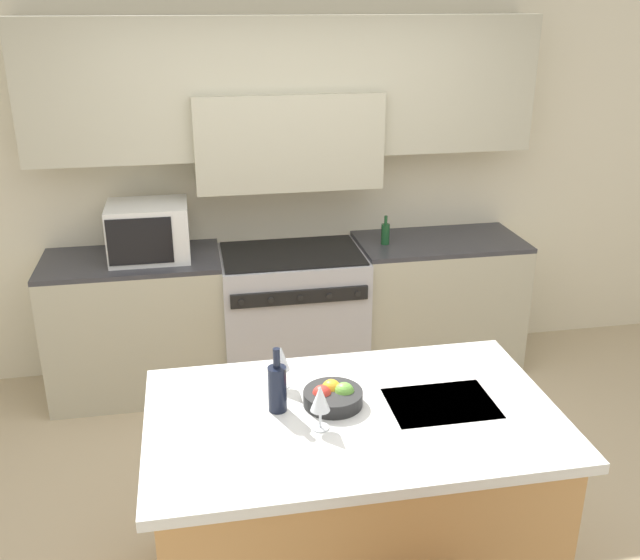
# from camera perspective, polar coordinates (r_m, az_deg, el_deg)

# --- Properties ---
(ground_plane) EXTENTS (10.00, 10.00, 0.00)m
(ground_plane) POSITION_cam_1_polar(r_m,az_deg,el_deg) (3.79, 1.77, -19.53)
(ground_plane) COLOR tan
(back_cabinetry) EXTENTS (10.00, 0.46, 2.70)m
(back_cabinetry) POSITION_cam_1_polar(r_m,az_deg,el_deg) (4.80, -2.90, 10.71)
(back_cabinetry) COLOR beige
(back_cabinetry) RESTS_ON ground_plane
(back_counter) EXTENTS (3.21, 0.62, 0.94)m
(back_counter) POSITION_cam_1_polar(r_m,az_deg,el_deg) (4.91, -2.25, -2.71)
(back_counter) COLOR #B2AD93
(back_counter) RESTS_ON ground_plane
(range_stove) EXTENTS (0.95, 0.70, 0.93)m
(range_stove) POSITION_cam_1_polar(r_m,az_deg,el_deg) (4.89, -2.21, -2.91)
(range_stove) COLOR #B7B7BC
(range_stove) RESTS_ON ground_plane
(microwave) EXTENTS (0.50, 0.41, 0.36)m
(microwave) POSITION_cam_1_polar(r_m,az_deg,el_deg) (4.64, -13.55, 3.83)
(microwave) COLOR silver
(microwave) RESTS_ON back_counter
(kitchen_island) EXTENTS (1.68, 1.02, 0.92)m
(kitchen_island) POSITION_cam_1_polar(r_m,az_deg,el_deg) (3.22, 2.52, -17.41)
(kitchen_island) COLOR #B7844C
(kitchen_island) RESTS_ON ground_plane
(wine_bottle) EXTENTS (0.08, 0.08, 0.28)m
(wine_bottle) POSITION_cam_1_polar(r_m,az_deg,el_deg) (2.92, -3.44, -8.55)
(wine_bottle) COLOR black
(wine_bottle) RESTS_ON kitchen_island
(wine_glass_near) EXTENTS (0.08, 0.08, 0.19)m
(wine_glass_near) POSITION_cam_1_polar(r_m,az_deg,el_deg) (2.79, 0.02, -9.53)
(wine_glass_near) COLOR white
(wine_glass_near) RESTS_ON kitchen_island
(wine_glass_far) EXTENTS (0.08, 0.08, 0.19)m
(wine_glass_far) POSITION_cam_1_polar(r_m,az_deg,el_deg) (3.07, -3.13, -6.37)
(wine_glass_far) COLOR white
(wine_glass_far) RESTS_ON kitchen_island
(fruit_bowl) EXTENTS (0.25, 0.25, 0.09)m
(fruit_bowl) POSITION_cam_1_polar(r_m,az_deg,el_deg) (2.99, 1.05, -9.26)
(fruit_bowl) COLOR black
(fruit_bowl) RESTS_ON kitchen_island
(oil_bottle_on_counter) EXTENTS (0.06, 0.06, 0.20)m
(oil_bottle_on_counter) POSITION_cam_1_polar(r_m,az_deg,el_deg) (4.82, 5.25, 3.74)
(oil_bottle_on_counter) COLOR #194723
(oil_bottle_on_counter) RESTS_ON back_counter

